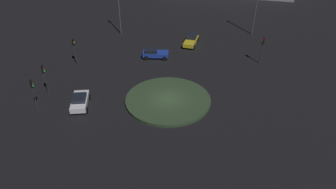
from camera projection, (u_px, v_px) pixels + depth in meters
ground_plane at (168, 101)px, 39.60m from camera, size 118.36×118.36×0.00m
roundabout_island at (168, 100)px, 39.50m from camera, size 10.43×10.43×0.35m
car_blue at (155, 53)px, 49.01m from camera, size 4.12×2.57×1.49m
car_white at (80, 101)px, 38.29m from camera, size 3.11×4.42×1.44m
car_yellow at (191, 40)px, 53.22m from camera, size 2.08×4.45×1.36m
traffic_light_west at (44, 75)px, 39.06m from camera, size 0.38×0.33×4.18m
traffic_light_west_near at (33, 89)px, 36.36m from camera, size 0.39×0.36×4.13m
traffic_light_west_far at (74, 47)px, 46.02m from camera, size 0.39×0.36×4.00m
traffic_light_northeast at (262, 46)px, 46.26m from camera, size 0.38×0.39×4.06m
streetlamp_north at (257, 0)px, 53.74m from camera, size 0.49×0.49×9.84m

